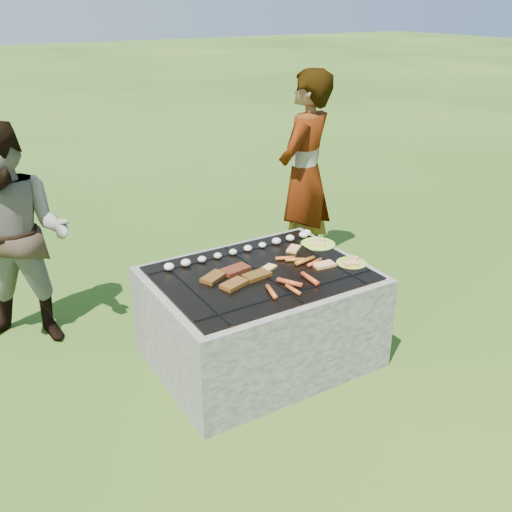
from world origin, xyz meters
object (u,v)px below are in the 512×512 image
at_px(plate_near, 352,263).
at_px(cook, 305,175).
at_px(bystander, 16,239).
at_px(plate_far, 318,244).
at_px(fire_pit, 260,319).

relative_size(plate_near, cook, 0.14).
xyz_separation_m(cook, bystander, (-2.21, 0.03, -0.09)).
bearing_deg(bystander, plate_near, -2.65).
bearing_deg(bystander, plate_far, 5.92).
bearing_deg(plate_far, fire_pit, -163.27).
relative_size(plate_far, cook, 0.18).
bearing_deg(cook, bystander, -29.42).
relative_size(fire_pit, cook, 0.79).
bearing_deg(cook, fire_pit, 14.92).
height_order(plate_far, cook, cook).
distance_m(fire_pit, plate_near, 0.67).
xyz_separation_m(fire_pit, bystander, (-1.21, 0.98, 0.46)).
relative_size(cook, bystander, 1.12).
height_order(fire_pit, plate_near, plate_near).
relative_size(fire_pit, plate_near, 5.62).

